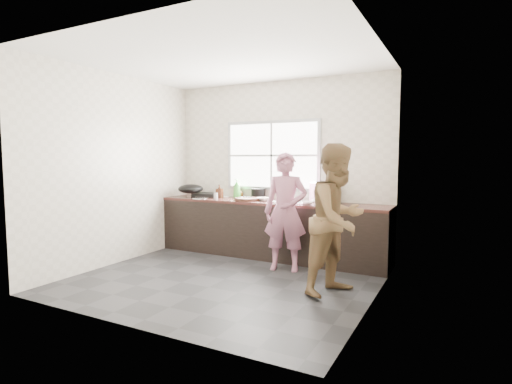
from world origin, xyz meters
The scene contains 30 objects.
floor centered at (0.00, 0.00, -0.01)m, with size 3.60×3.20×0.01m, color #262629.
ceiling centered at (0.00, 0.00, 2.71)m, with size 3.60×3.20×0.01m, color silver.
wall_back centered at (0.00, 1.60, 1.35)m, with size 3.60×0.01×2.70m, color beige.
wall_left centered at (-1.80, 0.00, 1.35)m, with size 0.01×3.20×2.70m, color beige.
wall_right centered at (1.80, 0.00, 1.35)m, with size 0.01×3.20×2.70m, color beige.
wall_front centered at (0.00, -1.60, 1.35)m, with size 3.60×0.01×2.70m, color beige.
cabinet centered at (0.00, 1.29, 0.41)m, with size 3.60×0.62×0.82m, color black.
countertop centered at (0.00, 1.29, 0.84)m, with size 3.60×0.64×0.04m, color #381C17.
sink centered at (0.35, 1.29, 0.86)m, with size 0.55×0.45×0.02m, color silver.
faucet centered at (0.35, 1.49, 1.01)m, with size 0.02×0.02×0.30m, color silver.
window_frame centered at (-0.10, 1.59, 1.55)m, with size 1.60×0.05×1.10m, color #9EA0A5.
window_glazing centered at (-0.10, 1.57, 1.55)m, with size 1.50×0.01×1.00m, color white.
woman centered at (0.50, 0.74, 0.74)m, with size 0.54×0.36×1.49m, color #AD6782.
person_side centered at (1.39, 0.15, 0.84)m, with size 0.81×0.63×1.67m, color brown.
cutting_board centered at (-0.33, 1.21, 0.88)m, with size 0.41×0.41×0.04m, color #311C13.
cleaver centered at (-0.42, 1.30, 0.90)m, with size 0.21×0.10×0.01m, color #B2B4BA.
bowl_mince centered at (-0.07, 1.25, 0.89)m, with size 0.22×0.22×0.05m, color white.
bowl_crabs centered at (0.90, 1.08, 0.89)m, with size 0.18×0.18×0.06m, color white.
bowl_held centered at (0.67, 1.11, 0.89)m, with size 0.19×0.19×0.06m, color silver.
black_pot centered at (-0.31, 1.52, 0.94)m, with size 0.23×0.23×0.16m, color black.
plate_food centered at (-0.98, 1.52, 0.87)m, with size 0.20×0.20×0.02m, color silver.
bottle_green centered at (-0.65, 1.41, 1.02)m, with size 0.12×0.12×0.31m, color green.
bottle_brown_tall centered at (-0.93, 1.34, 0.96)m, with size 0.09×0.09×0.20m, color #3C1C0F.
bottle_brown_short centered at (-0.66, 1.52, 0.94)m, with size 0.12×0.12×0.15m, color #483012.
glass_jar centered at (-0.92, 1.20, 0.91)m, with size 0.07×0.07×0.09m, color #BABDC1.
burner centered at (-1.27, 1.46, 0.89)m, with size 0.39×0.39×0.06m, color black.
wok centered at (-1.42, 1.21, 1.00)m, with size 0.41×0.41×0.16m, color black.
dish_rack centered at (0.83, 1.43, 1.01)m, with size 0.39×0.27×0.29m, color silver.
pot_lid_left centered at (-1.14, 1.08, 0.87)m, with size 0.26×0.26×0.01m, color silver.
pot_lid_right centered at (-1.28, 1.33, 0.87)m, with size 0.23×0.23×0.01m, color silver.
Camera 1 is at (2.60, -4.15, 1.52)m, focal length 28.00 mm.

